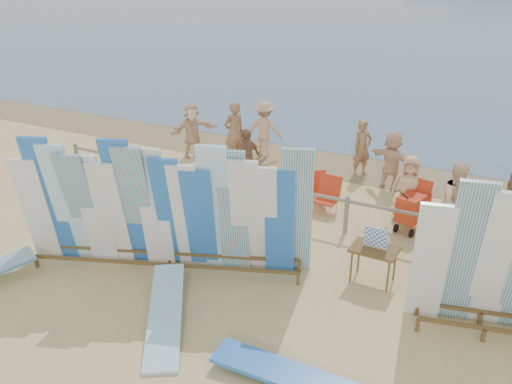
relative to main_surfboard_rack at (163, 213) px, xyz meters
The scene contains 19 objects.
ground 1.46m from the main_surfboard_rack, ahead, with size 160.00×160.00×0.00m, color #CFB977.
wet_sand_strip 7.45m from the main_surfboard_rack, 84.48° to the left, with size 40.00×2.60×0.01m, color olive.
fence 3.25m from the main_surfboard_rack, 77.21° to the left, with size 12.08×0.08×0.90m.
main_surfboard_rack is the anchor object (origin of this frame).
side_surfboard_rack 5.91m from the main_surfboard_rack, ahead, with size 2.56×1.23×2.86m.
vendor_table 4.16m from the main_surfboard_rack, 21.01° to the left, with size 0.89×0.64×1.16m.
flat_board_d 4.19m from the main_surfboard_rack, 25.79° to the right, with size 0.56×2.70×0.07m, color blue.
flat_board_a 2.10m from the main_surfboard_rack, 55.52° to the right, with size 0.56×2.70×0.07m, color #95D3EE.
beach_chair_left 4.52m from the main_surfboard_rack, 64.02° to the left, with size 0.61×0.63×0.89m.
beach_chair_right 4.71m from the main_surfboard_rack, 70.14° to the left, with size 0.71×0.72×0.81m.
stroller 5.68m from the main_surfboard_rack, 44.65° to the left, with size 0.78×0.96×1.15m.
beachgoer_4 4.41m from the main_surfboard_rack, 96.17° to the left, with size 0.99×0.43×1.68m, color #8C6042.
beachgoer_8 6.26m from the main_surfboard_rack, 37.90° to the left, with size 0.89×0.43×1.82m, color beige.
beachgoer_5 6.78m from the main_surfboard_rack, 63.94° to the left, with size 1.50×0.49×1.62m, color beige.
beachgoer_1 6.23m from the main_surfboard_rack, 106.24° to the left, with size 0.69×0.38×1.88m, color #8C6042.
beachgoer_6 5.79m from the main_surfboard_rack, 49.15° to the left, with size 0.80×0.38×1.63m, color tan.
beachgoer_11 6.72m from the main_surfboard_rack, 118.27° to the left, with size 1.54×0.50×1.66m, color beige.
beachgoer_7 6.99m from the main_surfboard_rack, 73.48° to the left, with size 0.59×0.32×1.62m, color #8C6042.
beachgoer_3 7.01m from the main_surfboard_rack, 99.73° to the left, with size 1.13×0.47×1.74m, color tan.
Camera 1 is at (5.10, -7.65, 5.84)m, focal length 38.00 mm.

